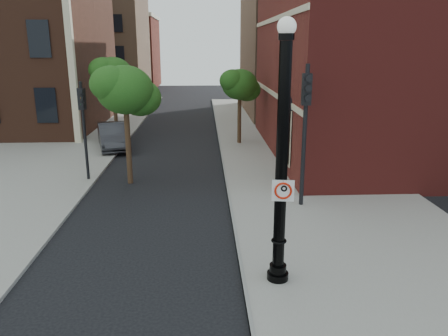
{
  "coord_description": "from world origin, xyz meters",
  "views": [
    {
      "loc": [
        1.04,
        -10.87,
        6.08
      ],
      "look_at": [
        1.65,
        2.0,
        2.48
      ],
      "focal_mm": 35.0,
      "sensor_mm": 36.0,
      "label": 1
    }
  ],
  "objects_px": {
    "traffic_signal_right": "(306,113)",
    "no_parking_sign": "(283,191)",
    "parked_car": "(113,136)",
    "traffic_signal_left": "(83,115)",
    "lamppost": "(281,171)"
  },
  "relations": [
    {
      "from": "lamppost",
      "to": "traffic_signal_right",
      "type": "distance_m",
      "value": 5.91
    },
    {
      "from": "no_parking_sign",
      "to": "parked_car",
      "type": "distance_m",
      "value": 18.07
    },
    {
      "from": "no_parking_sign",
      "to": "lamppost",
      "type": "bearing_deg",
      "value": 106.85
    },
    {
      "from": "no_parking_sign",
      "to": "traffic_signal_left",
      "type": "distance_m",
      "value": 12.08
    },
    {
      "from": "no_parking_sign",
      "to": "traffic_signal_left",
      "type": "xyz_separation_m",
      "value": [
        -7.33,
        9.59,
        0.44
      ]
    },
    {
      "from": "no_parking_sign",
      "to": "parked_car",
      "type": "xyz_separation_m",
      "value": [
        -7.48,
        16.35,
        -1.87
      ]
    },
    {
      "from": "traffic_signal_right",
      "to": "no_parking_sign",
      "type": "bearing_deg",
      "value": -102.76
    },
    {
      "from": "traffic_signal_left",
      "to": "traffic_signal_right",
      "type": "height_order",
      "value": "traffic_signal_right"
    },
    {
      "from": "no_parking_sign",
      "to": "traffic_signal_left",
      "type": "bearing_deg",
      "value": 135.58
    },
    {
      "from": "parked_car",
      "to": "traffic_signal_right",
      "type": "height_order",
      "value": "traffic_signal_right"
    },
    {
      "from": "traffic_signal_left",
      "to": "lamppost",
      "type": "bearing_deg",
      "value": -43.37
    },
    {
      "from": "parked_car",
      "to": "traffic_signal_left",
      "type": "height_order",
      "value": "traffic_signal_left"
    },
    {
      "from": "no_parking_sign",
      "to": "traffic_signal_right",
      "type": "xyz_separation_m",
      "value": [
        1.83,
        5.75,
        1.04
      ]
    },
    {
      "from": "parked_car",
      "to": "traffic_signal_left",
      "type": "distance_m",
      "value": 7.14
    },
    {
      "from": "parked_car",
      "to": "lamppost",
      "type": "bearing_deg",
      "value": -81.02
    }
  ]
}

